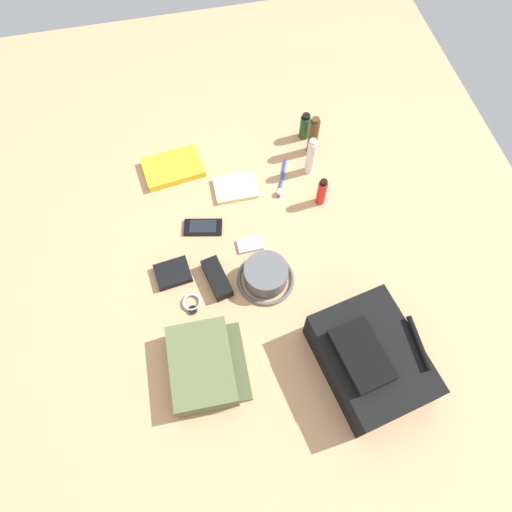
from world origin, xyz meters
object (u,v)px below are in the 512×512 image
media_player (250,244)px  wallet (173,273)px  toothpaste_tube (311,157)px  paperback_novel (173,168)px  cell_phone (203,227)px  sunscreen_spray (322,192)px  shampoo_bottle (305,126)px  sunglasses_case (217,278)px  notepad (235,188)px  toiletry_pouch (203,366)px  backpack (370,359)px  toothbrush (282,180)px  bucket_hat (266,275)px  wristwatch (192,303)px  cologne_bottle (313,136)px

media_player → wallet: 0.27m
toothpaste_tube → paperback_novel: (-0.11, -0.49, -0.07)m
cell_phone → wallet: (0.15, -0.12, 0.01)m
sunscreen_spray → cell_phone: size_ratio=0.86×
shampoo_bottle → wallet: bearing=-50.0°
sunscreen_spray → paperback_novel: sunscreen_spray is taller
shampoo_bottle → sunglasses_case: size_ratio=0.80×
shampoo_bottle → notepad: shampoo_bottle is taller
toiletry_pouch → paperback_novel: size_ratio=1.11×
cell_phone → wallet: wallet is taller
backpack → wallet: (-0.42, -0.52, -0.06)m
toothbrush → wallet: (0.29, -0.43, 0.01)m
toothpaste_tube → media_player: bearing=-46.7°
toothpaste_tube → toothbrush: size_ratio=1.02×
bucket_hat → wallet: size_ratio=1.70×
bucket_hat → sunscreen_spray: sunscreen_spray is taller
bucket_hat → notepad: bucket_hat is taller
backpack → bucket_hat: (-0.34, -0.22, -0.04)m
paperback_novel → toothbrush: size_ratio=1.42×
backpack → sunglasses_case: bearing=-133.9°
wallet → sunglasses_case: sunglasses_case is taller
backpack → shampoo_bottle: backpack is taller
media_player → sunglasses_case: 0.17m
backpack → notepad: (-0.71, -0.25, -0.06)m
toothpaste_tube → toothbrush: bearing=-76.4°
backpack → wristwatch: 0.56m
notepad → toothpaste_tube: bearing=95.0°
toothbrush → cell_phone: bearing=-66.6°
backpack → sunglasses_case: (-0.36, -0.38, -0.05)m
bucket_hat → wallet: bearing=-105.6°
wallet → notepad: size_ratio=0.73×
cologne_bottle → wristwatch: bearing=-45.9°
cell_phone → media_player: bearing=54.9°
cell_phone → cologne_bottle: bearing=118.8°
backpack → media_player: 0.54m
cologne_bottle → wallet: size_ratio=1.51×
notepad → paperback_novel: bearing=-122.7°
backpack → toiletry_pouch: size_ratio=1.51×
toothbrush → cologne_bottle: bearing=128.9°
shampoo_bottle → wallet: 0.74m
cologne_bottle → toothpaste_tube: cologne_bottle is taller
wallet → sunglasses_case: size_ratio=0.79×
backpack → toothbrush: 0.71m
cell_phone → sunglasses_case: (0.21, 0.01, 0.01)m
shampoo_bottle → toothpaste_tube: 0.17m
backpack → shampoo_bottle: 0.89m
toiletry_pouch → bucket_hat: (-0.24, 0.24, -0.00)m
paperback_novel → media_player: (0.37, 0.21, -0.01)m
sunscreen_spray → sunglasses_case: sunscreen_spray is taller
cologne_bottle → notepad: size_ratio=1.11×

